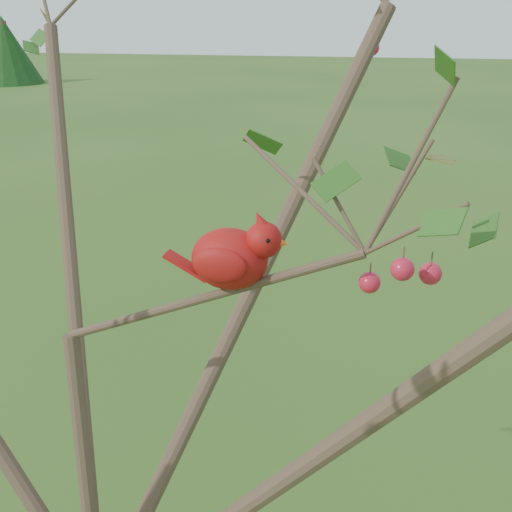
% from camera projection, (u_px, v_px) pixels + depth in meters
% --- Properties ---
extents(crabapple_tree, '(2.35, 2.05, 2.95)m').
position_uv_depth(crabapple_tree, '(67.00, 287.00, 1.16)').
color(crabapple_tree, '#412F23').
rests_on(crabapple_tree, ground).
extents(cardinal, '(0.24, 0.12, 0.17)m').
position_uv_depth(cardinal, '(234.00, 256.00, 1.17)').
color(cardinal, '#9F150D').
rests_on(cardinal, ground).
extents(distant_trees, '(42.86, 15.98, 3.36)m').
position_uv_depth(distant_trees, '(381.00, 43.00, 23.89)').
color(distant_trees, '#412F23').
rests_on(distant_trees, ground).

